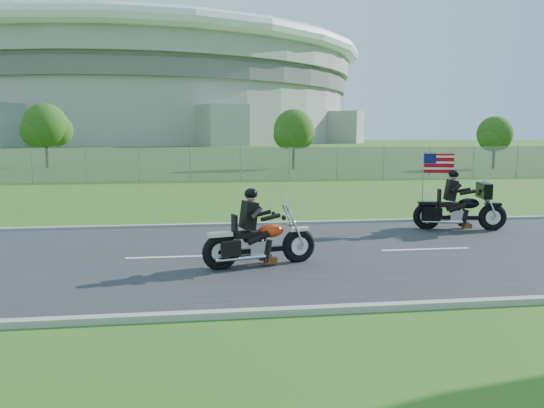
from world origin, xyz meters
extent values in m
plane|color=#3C5B1C|center=(0.00, 0.00, 0.00)|extent=(420.00, 420.00, 0.00)
cube|color=#28282B|center=(0.00, 0.00, 0.02)|extent=(120.00, 8.00, 0.04)
cube|color=#9E9B93|center=(0.00, 4.05, 0.05)|extent=(120.00, 0.18, 0.12)
cube|color=#9E9B93|center=(0.00, -4.05, 0.05)|extent=(120.00, 0.18, 0.12)
cube|color=gray|center=(-5.00, 20.00, 1.00)|extent=(60.00, 0.03, 2.00)
cylinder|color=#A3A099|center=(-20.00, 170.00, 10.00)|extent=(130.00, 130.00, 20.00)
cylinder|color=#605E5B|center=(-20.00, 170.00, 17.00)|extent=(132.00, 132.00, 4.00)
cylinder|color=#A3A099|center=(-20.00, 170.00, 23.00)|extent=(134.00, 134.00, 6.00)
torus|color=white|center=(-20.00, 170.00, 27.00)|extent=(140.40, 140.40, 4.40)
cylinder|color=#382316|center=(6.00, 30.00, 1.26)|extent=(0.22, 0.22, 2.52)
sphere|color=#244612|center=(6.00, 30.00, 3.15)|extent=(3.20, 3.20, 3.20)
sphere|color=#244612|center=(6.64, 30.48, 2.79)|extent=(2.40, 2.40, 2.40)
sphere|color=#244612|center=(5.44, 29.60, 2.70)|extent=(2.24, 2.24, 2.24)
cylinder|color=#382316|center=(-14.00, 34.00, 1.40)|extent=(0.22, 0.22, 2.80)
sphere|color=#244612|center=(-14.00, 34.00, 3.50)|extent=(3.60, 3.60, 3.60)
sphere|color=#244612|center=(-13.28, 34.54, 3.10)|extent=(2.70, 2.70, 2.70)
sphere|color=#244612|center=(-14.63, 33.55, 3.00)|extent=(2.52, 2.52, 2.52)
cylinder|color=#382316|center=(22.00, 28.00, 1.12)|extent=(0.22, 0.22, 2.24)
sphere|color=#244612|center=(22.00, 28.00, 2.80)|extent=(2.80, 2.80, 2.80)
sphere|color=#244612|center=(22.56, 28.42, 2.48)|extent=(2.10, 2.10, 2.10)
sphere|color=#244612|center=(21.51, 27.65, 2.40)|extent=(1.96, 1.96, 1.96)
torus|color=black|center=(0.72, -0.79, 0.40)|extent=(0.80, 0.37, 0.77)
torus|color=black|center=(-1.00, -1.21, 0.40)|extent=(0.80, 0.37, 0.77)
ellipsoid|color=red|center=(0.08, -0.95, 0.77)|extent=(0.65, 0.46, 0.29)
cube|color=black|center=(-0.44, -1.07, 0.73)|extent=(0.63, 0.44, 0.13)
cube|color=black|center=(-0.39, -1.06, 1.14)|extent=(0.34, 0.47, 0.57)
sphere|color=black|center=(-0.34, -1.05, 1.59)|extent=(0.34, 0.34, 0.28)
cube|color=silver|center=(0.49, -0.85, 1.27)|extent=(0.15, 0.48, 0.42)
torus|color=black|center=(7.03, 2.26, 0.41)|extent=(0.84, 0.38, 0.81)
torus|color=black|center=(5.21, 2.69, 0.41)|extent=(0.84, 0.38, 0.81)
ellipsoid|color=black|center=(6.35, 2.42, 0.81)|extent=(0.68, 0.48, 0.31)
cube|color=black|center=(5.80, 2.55, 0.76)|extent=(0.66, 0.46, 0.13)
cube|color=black|center=(5.85, 2.54, 1.19)|extent=(0.36, 0.49, 0.60)
sphere|color=black|center=(5.90, 2.52, 1.66)|extent=(0.36, 0.36, 0.30)
cube|color=black|center=(6.76, 2.32, 1.19)|extent=(0.44, 0.91, 0.44)
cube|color=#B70C11|center=(5.58, 2.83, 1.96)|extent=(0.86, 0.22, 0.57)
camera|label=1|loc=(-1.36, -11.99, 2.84)|focal=35.00mm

